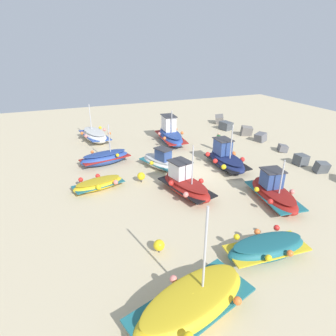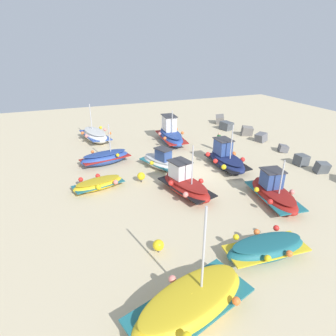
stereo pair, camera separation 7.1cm
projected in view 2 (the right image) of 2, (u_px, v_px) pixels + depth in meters
ground_plane at (202, 171)px, 20.25m from camera, size 53.04×53.04×0.00m
fishing_boat_0 at (185, 184)px, 17.02m from camera, size 4.30×2.36×3.27m
fishing_boat_1 at (273, 193)px, 16.18m from camera, size 4.33×2.42×2.79m
fishing_boat_2 at (171, 134)px, 25.97m from camera, size 5.00×2.40×3.06m
fishing_boat_3 at (95, 135)px, 26.58m from camera, size 4.56×2.62×3.38m
fishing_boat_4 at (191, 304)px, 9.19m from camera, size 2.94×4.82×4.15m
fishing_boat_5 at (98, 184)px, 17.72m from camera, size 1.98×3.41×0.73m
fishing_boat_6 at (226, 159)px, 20.75m from camera, size 4.17×2.29×3.38m
fishing_boat_7 at (105, 158)px, 21.31m from camera, size 2.30×3.97×3.08m
fishing_boat_8 at (160, 161)px, 20.67m from camera, size 3.57×2.40×1.62m
fishing_boat_9 at (266, 248)px, 11.93m from camera, size 1.91×3.74×0.89m
person_walking at (219, 141)px, 23.80m from camera, size 0.32×0.32×1.61m
breakwater_rocks at (282, 148)px, 23.60m from camera, size 23.78×2.16×1.24m
mooring_buoy_0 at (141, 176)px, 18.50m from camera, size 0.52×0.52×0.70m
mooring_buoy_1 at (158, 245)px, 12.24m from camera, size 0.50×0.50×0.62m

